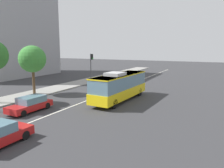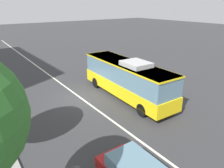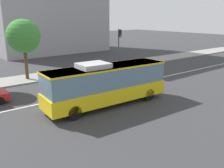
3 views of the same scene
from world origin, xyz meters
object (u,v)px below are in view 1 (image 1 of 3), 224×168
(sedan_red, at_px, (30,104))
(street_tree_kerbside_centre, at_px, (32,59))
(transit_bus, at_px, (120,85))
(traffic_light_mid_block, at_px, (91,63))

(sedan_red, bearing_deg, street_tree_kerbside_centre, -135.17)
(transit_bus, height_order, sedan_red, transit_bus)
(street_tree_kerbside_centre, bearing_deg, sedan_red, -135.42)
(sedan_red, distance_m, street_tree_kerbside_centre, 8.95)
(traffic_light_mid_block, height_order, street_tree_kerbside_centre, street_tree_kerbside_centre)
(sedan_red, distance_m, traffic_light_mid_block, 17.97)
(sedan_red, xyz_separation_m, traffic_light_mid_block, (17.29, 3.96, 2.84))
(sedan_red, xyz_separation_m, street_tree_kerbside_centre, (5.70, 5.62, 4.00))
(traffic_light_mid_block, bearing_deg, street_tree_kerbside_centre, -95.42)
(sedan_red, height_order, street_tree_kerbside_centre, street_tree_kerbside_centre)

